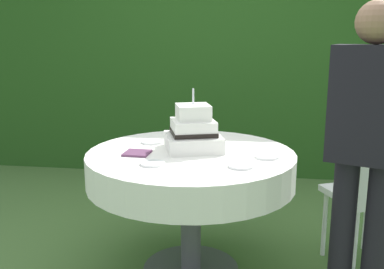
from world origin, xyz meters
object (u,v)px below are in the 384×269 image
at_px(wedding_cake, 194,132).
at_px(napkin_stack, 137,153).
at_px(cake_table, 191,170).
at_px(standing_person, 367,146).
at_px(serving_plate_far, 241,166).
at_px(garden_chair, 373,188).
at_px(serving_plate_near, 267,157).
at_px(serving_plate_left, 152,142).
at_px(serving_plate_right, 153,164).

bearing_deg(wedding_cake, napkin_stack, -153.42).
height_order(cake_table, standing_person, standing_person).
distance_m(serving_plate_far, garden_chair, 0.92).
bearing_deg(serving_plate_near, serving_plate_far, -124.04).
distance_m(serving_plate_far, serving_plate_left, 0.74).
bearing_deg(serving_plate_far, napkin_stack, 164.17).
bearing_deg(serving_plate_near, napkin_stack, -177.58).
relative_size(napkin_stack, standing_person, 0.09).
height_order(serving_plate_near, garden_chair, garden_chair).
bearing_deg(serving_plate_left, cake_table, -35.50).
relative_size(wedding_cake, serving_plate_left, 2.72).
bearing_deg(napkin_stack, cake_table, 16.16).
bearing_deg(serving_plate_far, cake_table, 139.52).
relative_size(cake_table, serving_plate_far, 9.08).
height_order(serving_plate_right, garden_chair, garden_chair).
bearing_deg(serving_plate_far, garden_chair, 28.42).
bearing_deg(napkin_stack, serving_plate_left, 85.19).
relative_size(serving_plate_near, napkin_stack, 0.97).
xyz_separation_m(wedding_cake, garden_chair, (1.08, 0.10, -0.33)).
bearing_deg(napkin_stack, standing_person, -12.81).
height_order(cake_table, garden_chair, garden_chair).
relative_size(wedding_cake, napkin_stack, 2.80).
bearing_deg(serving_plate_right, napkin_stack, 124.96).
bearing_deg(wedding_cake, cake_table, -97.09).
bearing_deg(serving_plate_right, cake_table, 59.82).
relative_size(cake_table, wedding_cake, 3.05).
xyz_separation_m(serving_plate_near, serving_plate_far, (-0.14, -0.20, 0.00)).
distance_m(wedding_cake, standing_person, 0.99).
height_order(cake_table, serving_plate_left, serving_plate_left).
xyz_separation_m(serving_plate_near, garden_chair, (0.65, 0.22, -0.23)).
bearing_deg(serving_plate_near, garden_chair, 18.89).
height_order(wedding_cake, serving_plate_far, wedding_cake).
bearing_deg(serving_plate_right, garden_chair, 19.71).
height_order(serving_plate_near, serving_plate_left, same).
distance_m(wedding_cake, garden_chair, 1.14).
xyz_separation_m(wedding_cake, napkin_stack, (-0.31, -0.16, -0.10)).
xyz_separation_m(serving_plate_near, napkin_stack, (-0.74, -0.03, 0.00)).
relative_size(wedding_cake, serving_plate_right, 3.05).
relative_size(serving_plate_left, standing_person, 0.09).
relative_size(garden_chair, standing_person, 0.56).
height_order(napkin_stack, garden_chair, garden_chair).
bearing_deg(serving_plate_near, cake_table, 172.75).
bearing_deg(cake_table, serving_plate_right, -120.18).
relative_size(cake_table, serving_plate_left, 8.30).
distance_m(wedding_cake, napkin_stack, 0.36).
distance_m(serving_plate_far, standing_person, 0.62).
xyz_separation_m(napkin_stack, garden_chair, (1.39, 0.25, -0.23)).
xyz_separation_m(cake_table, serving_plate_right, (-0.17, -0.28, 0.11)).
xyz_separation_m(serving_plate_left, garden_chair, (1.37, -0.03, -0.23)).
bearing_deg(serving_plate_right, serving_plate_left, 103.20).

